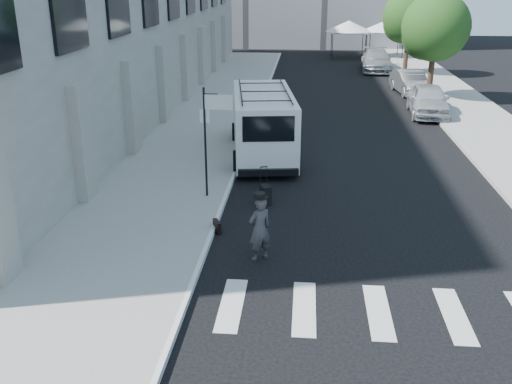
% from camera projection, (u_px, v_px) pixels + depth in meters
% --- Properties ---
extents(ground, '(120.00, 120.00, 0.00)m').
position_uv_depth(ground, '(283.00, 246.00, 15.28)').
color(ground, black).
rests_on(ground, ground).
extents(sidewalk_left, '(4.50, 48.00, 0.15)m').
position_uv_depth(sidewalk_left, '(217.00, 110.00, 30.51)').
color(sidewalk_left, gray).
rests_on(sidewalk_left, ground).
extents(sidewalk_right, '(4.00, 56.00, 0.15)m').
position_uv_depth(sidewalk_right, '(453.00, 99.00, 33.14)').
color(sidewalk_right, gray).
rests_on(sidewalk_right, ground).
extents(sign_pole, '(1.03, 0.07, 3.50)m').
position_uv_depth(sign_pole, '(212.00, 120.00, 17.52)').
color(sign_pole, black).
rests_on(sign_pole, sidewalk_left).
extents(tree_near, '(3.80, 3.83, 6.03)m').
position_uv_depth(tree_near, '(433.00, 30.00, 32.02)').
color(tree_near, black).
rests_on(tree_near, ground).
extents(tree_far, '(3.80, 3.83, 6.03)m').
position_uv_depth(tree_far, '(408.00, 19.00, 40.40)').
color(tree_far, black).
rests_on(tree_far, ground).
extents(tent_left, '(4.00, 4.00, 3.20)m').
position_uv_depth(tent_left, '(349.00, 26.00, 49.38)').
color(tent_left, black).
rests_on(tent_left, ground).
extents(tent_right, '(4.00, 4.00, 3.20)m').
position_uv_depth(tent_right, '(386.00, 26.00, 49.58)').
color(tent_right, black).
rests_on(tent_right, ground).
extents(businessman, '(0.74, 0.69, 1.69)m').
position_uv_depth(businessman, '(260.00, 229.00, 14.30)').
color(businessman, '#39393C').
rests_on(businessman, ground).
extents(briefcase, '(0.30, 0.45, 0.34)m').
position_uv_depth(briefcase, '(217.00, 226.00, 16.08)').
color(briefcase, black).
rests_on(briefcase, ground).
extents(suitcase, '(0.42, 0.50, 1.19)m').
position_uv_depth(suitcase, '(266.00, 195.00, 18.02)').
color(suitcase, black).
rests_on(suitcase, ground).
extents(cargo_van, '(3.11, 7.06, 2.55)m').
position_uv_depth(cargo_van, '(263.00, 123.00, 22.70)').
color(cargo_van, white).
rests_on(cargo_van, ground).
extents(parked_car_a, '(2.16, 4.77, 1.59)m').
position_uv_depth(parked_car_a, '(428.00, 100.00, 29.43)').
color(parked_car_a, '#B2B6BA').
rests_on(parked_car_a, ground).
extents(parked_car_b, '(2.03, 4.50, 1.43)m').
position_uv_depth(parked_car_b, '(410.00, 82.00, 34.80)').
color(parked_car_b, '#515458').
rests_on(parked_car_b, ground).
extents(parked_car_c, '(2.51, 5.56, 1.58)m').
position_uv_depth(parked_car_c, '(377.00, 60.00, 43.29)').
color(parked_car_c, '#999DA1').
rests_on(parked_car_c, ground).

